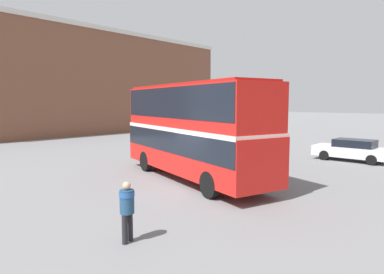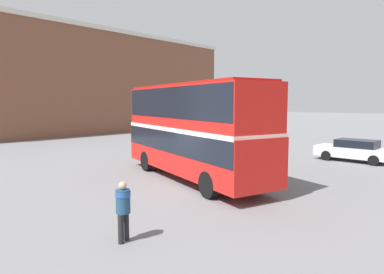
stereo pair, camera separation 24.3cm
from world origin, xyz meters
TOP-DOWN VIEW (x-y plane):
  - ground_plane at (0.00, 0.00)m, footprint 240.00×240.00m
  - building_row_left at (-29.97, 13.10)m, footprint 9.12×39.32m
  - double_decker_bus at (-1.55, 1.37)m, footprint 10.69×5.56m
  - pedestrian_foreground at (2.35, -5.62)m, footprint 0.53×0.53m
  - parked_car_kerb_near at (2.70, 12.39)m, footprint 4.65×1.89m

SIDE VIEW (x-z plane):
  - ground_plane at x=0.00m, z-range 0.00..0.00m
  - parked_car_kerb_near at x=2.70m, z-range 0.02..1.45m
  - pedestrian_foreground at x=2.35m, z-range 0.19..1.89m
  - double_decker_bus at x=-1.55m, z-range 0.35..5.07m
  - building_row_left at x=-29.97m, z-range 0.01..12.77m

